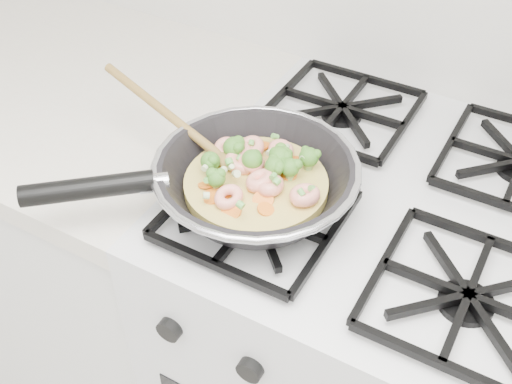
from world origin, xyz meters
The scene contains 3 objects.
stove centered at (0.00, 1.70, 0.46)m, with size 0.60×0.60×0.92m.
counter_left centered at (-0.80, 1.70, 0.45)m, with size 1.00×0.60×0.90m.
skillet centered at (-0.17, 1.58, 0.96)m, with size 0.45×0.36×0.10m.
Camera 1 is at (0.17, 0.99, 1.53)m, focal length 44.38 mm.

